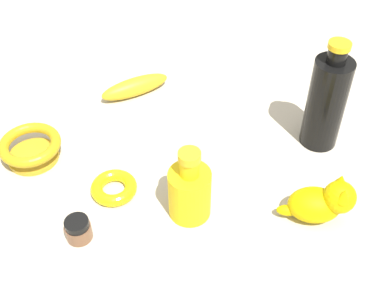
% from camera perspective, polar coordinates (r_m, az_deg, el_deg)
% --- Properties ---
extents(ground, '(2.00, 2.00, 0.00)m').
position_cam_1_polar(ground, '(0.98, 0.00, -2.41)').
color(ground, '#BCB29E').
extents(bottle_tall, '(0.08, 0.08, 0.24)m').
position_cam_1_polar(bottle_tall, '(1.00, 15.20, 4.75)').
color(bottle_tall, black).
rests_on(bottle_tall, ground).
extents(bottle_short, '(0.08, 0.08, 0.15)m').
position_cam_1_polar(bottle_short, '(0.86, -0.28, -5.38)').
color(bottle_short, yellow).
rests_on(bottle_short, ground).
extents(bowl, '(0.12, 0.12, 0.05)m').
position_cam_1_polar(bowl, '(1.03, -18.05, -0.39)').
color(bowl, gold).
rests_on(bowl, ground).
extents(banana, '(0.16, 0.12, 0.04)m').
position_cam_1_polar(banana, '(1.15, -6.57, 6.55)').
color(banana, gold).
rests_on(banana, ground).
extents(nail_polish_jar, '(0.05, 0.05, 0.04)m').
position_cam_1_polar(nail_polish_jar, '(0.88, -12.96, -9.53)').
color(nail_polish_jar, brown).
rests_on(nail_polish_jar, ground).
extents(bangle, '(0.09, 0.09, 0.02)m').
position_cam_1_polar(bangle, '(0.94, -8.97, -4.98)').
color(bangle, yellow).
rests_on(bangle, ground).
extents(cat_figurine, '(0.10, 0.12, 0.10)m').
position_cam_1_polar(cat_figurine, '(0.89, 14.71, -6.56)').
color(cat_figurine, '#D2B404').
rests_on(cat_figurine, ground).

